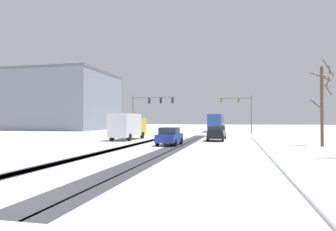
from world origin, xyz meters
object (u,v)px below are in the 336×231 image
at_px(traffic_signal_far_left, 150,105).
at_px(box_truck_delivery, 128,126).
at_px(bus_oncoming, 216,122).
at_px(traffic_signal_far_right, 240,107).
at_px(bare_tree_sidewalk_mid, 323,102).
at_px(office_building_far_left_block, 54,101).
at_px(car_black_second, 215,133).
at_px(car_blue_third, 170,136).
at_px(car_silver_lead, 219,132).

relative_size(traffic_signal_far_left, box_truck_delivery, 1.02).
bearing_deg(bus_oncoming, box_truck_delivery, -107.21).
distance_m(traffic_signal_far_right, box_truck_delivery, 23.99).
height_order(bare_tree_sidewalk_mid, office_building_far_left_block, office_building_far_left_block).
xyz_separation_m(traffic_signal_far_right, box_truck_delivery, (-13.09, -19.88, -2.98)).
distance_m(car_black_second, bare_tree_sidewalk_mid, 11.26).
xyz_separation_m(bus_oncoming, bare_tree_sidewalk_mid, (11.18, -32.50, 1.90)).
xyz_separation_m(car_blue_third, office_building_far_left_block, (-37.42, 39.05, 6.12)).
bearing_deg(traffic_signal_far_right, box_truck_delivery, -123.36).
bearing_deg(bare_tree_sidewalk_mid, bus_oncoming, 108.98).
relative_size(traffic_signal_far_left, bare_tree_sidewalk_mid, 1.01).
xyz_separation_m(car_blue_third, bus_oncoming, (2.08, 33.96, 1.18)).
height_order(traffic_signal_far_right, car_silver_lead, traffic_signal_far_right).
relative_size(box_truck_delivery, office_building_far_left_block, 0.28).
bearing_deg(bus_oncoming, bare_tree_sidewalk_mid, -71.02).
bearing_deg(box_truck_delivery, car_silver_lead, 29.24).
height_order(traffic_signal_far_left, car_black_second, traffic_signal_far_left).
distance_m(traffic_signal_far_left, bus_oncoming, 15.98).
height_order(car_blue_third, bus_oncoming, bus_oncoming).
xyz_separation_m(traffic_signal_far_right, car_black_second, (-2.95, -19.83, -3.80)).
height_order(car_blue_third, box_truck_delivery, box_truck_delivery).
relative_size(traffic_signal_far_right, bus_oncoming, 0.59).
height_order(traffic_signal_far_left, car_blue_third, traffic_signal_far_left).
height_order(box_truck_delivery, bare_tree_sidewalk_mid, bare_tree_sidewalk_mid).
bearing_deg(office_building_far_left_block, car_silver_lead, -33.05).
bearing_deg(car_silver_lead, box_truck_delivery, -150.76).
height_order(car_black_second, bare_tree_sidewalk_mid, bare_tree_sidewalk_mid).
height_order(traffic_signal_far_right, car_blue_third, traffic_signal_far_right).
distance_m(car_silver_lead, car_black_second, 5.66).
relative_size(box_truck_delivery, bare_tree_sidewalk_mid, 0.99).
height_order(bus_oncoming, box_truck_delivery, bus_oncoming).
xyz_separation_m(car_black_second, office_building_far_left_block, (-41.13, 32.46, 6.12)).
height_order(box_truck_delivery, office_building_far_left_block, office_building_far_left_block).
bearing_deg(bare_tree_sidewalk_mid, traffic_signal_far_right, 104.79).
height_order(bus_oncoming, office_building_far_left_block, office_building_far_left_block).
relative_size(car_silver_lead, car_blue_third, 1.00).
relative_size(car_black_second, bus_oncoming, 0.38).
distance_m(traffic_signal_far_right, bare_tree_sidewalk_mid, 25.82).
distance_m(car_black_second, office_building_far_left_block, 52.75).
xyz_separation_m(traffic_signal_far_right, bus_oncoming, (-4.59, 7.55, -2.62)).
bearing_deg(traffic_signal_far_left, car_silver_lead, -39.34).
distance_m(car_black_second, box_truck_delivery, 10.17).
height_order(bus_oncoming, bare_tree_sidewalk_mid, bare_tree_sidewalk_mid).
relative_size(traffic_signal_far_left, bus_oncoming, 0.68).
distance_m(traffic_signal_far_left, office_building_far_left_block, 33.70).
bearing_deg(car_black_second, box_truck_delivery, -179.69).
bearing_deg(office_building_far_left_block, car_blue_third, -46.22).
xyz_separation_m(bare_tree_sidewalk_mid, office_building_far_left_block, (-50.67, 37.59, 3.05)).
bearing_deg(bus_oncoming, car_black_second, -86.58).
xyz_separation_m(box_truck_delivery, bare_tree_sidewalk_mid, (19.68, -5.07, 2.26)).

